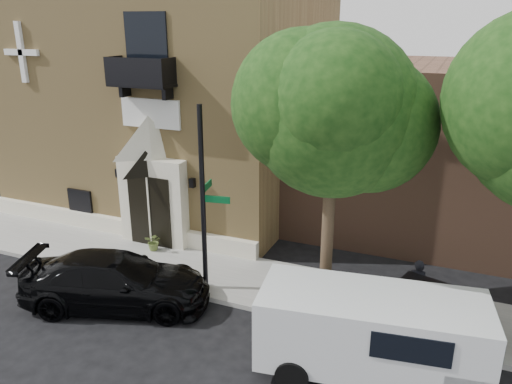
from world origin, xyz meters
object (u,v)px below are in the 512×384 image
black_sedan (116,281)px  street_sign (204,201)px  pedestrian_near (416,285)px  fire_hydrant (284,293)px  dumpster (433,311)px  cargo_van (379,333)px

black_sedan → street_sign: street_sign is taller
black_sedan → pedestrian_near: pedestrian_near is taller
fire_hydrant → dumpster: dumpster is taller
pedestrian_near → fire_hydrant: bearing=10.5°
dumpster → black_sedan: bearing=-151.1°
black_sedan → fire_hydrant: size_ratio=6.06×
fire_hydrant → street_sign: bearing=177.4°
cargo_van → dumpster: size_ratio=2.46×
street_sign → pedestrian_near: street_sign is taller
black_sedan → street_sign: size_ratio=0.96×
fire_hydrant → pedestrian_near: bearing=19.9°
cargo_van → fire_hydrant: 3.48m
street_sign → fire_hydrant: (2.56, -0.11, -2.39)m
cargo_van → dumpster: cargo_van is taller
black_sedan → dumpster: black_sedan is taller
black_sedan → pedestrian_near: 8.55m
fire_hydrant → dumpster: size_ratio=0.41×
fire_hydrant → cargo_van: bearing=-31.5°
black_sedan → cargo_van: cargo_van is taller
cargo_van → dumpster: (1.07, 2.06, -0.37)m
pedestrian_near → dumpster: bearing=109.1°
dumpster → fire_hydrant: bearing=-159.4°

